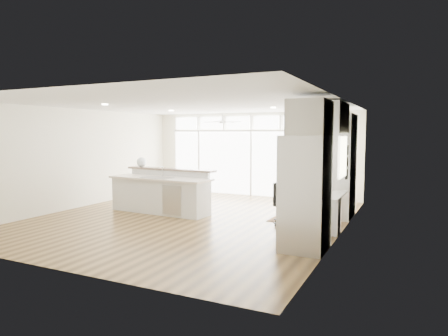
% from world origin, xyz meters
% --- Properties ---
extents(floor, '(7.00, 8.00, 0.02)m').
position_xyz_m(floor, '(0.00, 0.00, -0.01)').
color(floor, '#483116').
rests_on(floor, ground).
extents(ceiling, '(7.00, 8.00, 0.02)m').
position_xyz_m(ceiling, '(0.00, 0.00, 2.70)').
color(ceiling, silver).
rests_on(ceiling, wall_back).
extents(wall_back, '(7.00, 0.04, 2.70)m').
position_xyz_m(wall_back, '(0.00, 4.00, 1.35)').
color(wall_back, white).
rests_on(wall_back, floor).
extents(wall_front, '(7.00, 0.04, 2.70)m').
position_xyz_m(wall_front, '(0.00, -4.00, 1.35)').
color(wall_front, white).
rests_on(wall_front, floor).
extents(wall_left, '(0.04, 8.00, 2.70)m').
position_xyz_m(wall_left, '(-3.50, 0.00, 1.35)').
color(wall_left, white).
rests_on(wall_left, floor).
extents(wall_right, '(0.04, 8.00, 2.70)m').
position_xyz_m(wall_right, '(3.50, 0.00, 1.35)').
color(wall_right, white).
rests_on(wall_right, floor).
extents(glass_wall, '(5.80, 0.06, 2.08)m').
position_xyz_m(glass_wall, '(0.00, 3.94, 1.05)').
color(glass_wall, white).
rests_on(glass_wall, wall_back).
extents(transom_row, '(5.90, 0.06, 0.40)m').
position_xyz_m(transom_row, '(0.00, 3.94, 2.38)').
color(transom_row, white).
rests_on(transom_row, wall_back).
extents(desk_window, '(0.04, 0.85, 0.85)m').
position_xyz_m(desk_window, '(3.46, 0.30, 1.55)').
color(desk_window, white).
rests_on(desk_window, wall_right).
extents(ceiling_fan, '(1.16, 1.16, 0.32)m').
position_xyz_m(ceiling_fan, '(-0.50, 2.80, 2.48)').
color(ceiling_fan, silver).
rests_on(ceiling_fan, ceiling).
extents(recessed_lights, '(3.40, 3.00, 0.02)m').
position_xyz_m(recessed_lights, '(0.00, 0.20, 2.68)').
color(recessed_lights, white).
rests_on(recessed_lights, ceiling).
extents(oven_cabinet, '(0.64, 1.20, 2.50)m').
position_xyz_m(oven_cabinet, '(3.17, 1.80, 1.25)').
color(oven_cabinet, silver).
rests_on(oven_cabinet, floor).
extents(desk_nook, '(0.72, 1.30, 0.76)m').
position_xyz_m(desk_nook, '(3.13, 0.30, 0.38)').
color(desk_nook, silver).
rests_on(desk_nook, floor).
extents(upper_cabinets, '(0.64, 1.30, 0.64)m').
position_xyz_m(upper_cabinets, '(3.17, 0.30, 2.35)').
color(upper_cabinets, silver).
rests_on(upper_cabinets, wall_right).
extents(refrigerator, '(0.76, 0.90, 2.00)m').
position_xyz_m(refrigerator, '(3.11, -1.35, 1.00)').
color(refrigerator, '#B2B3B7').
rests_on(refrigerator, floor).
extents(fridge_cabinet, '(0.64, 0.90, 0.60)m').
position_xyz_m(fridge_cabinet, '(3.17, -1.35, 2.30)').
color(fridge_cabinet, silver).
rests_on(fridge_cabinet, wall_right).
extents(framed_photos, '(0.06, 0.22, 0.80)m').
position_xyz_m(framed_photos, '(3.46, 0.92, 1.40)').
color(framed_photos, black).
rests_on(framed_photos, wall_right).
extents(kitchen_island, '(2.85, 1.22, 1.11)m').
position_xyz_m(kitchen_island, '(-1.07, 0.28, 0.55)').
color(kitchen_island, silver).
rests_on(kitchen_island, floor).
extents(rug, '(0.89, 0.66, 0.01)m').
position_xyz_m(rug, '(2.20, 0.77, 0.01)').
color(rug, '#382112').
rests_on(rug, floor).
extents(office_chair, '(0.60, 0.58, 0.93)m').
position_xyz_m(office_chair, '(2.29, 0.32, 0.47)').
color(office_chair, black).
rests_on(office_chair, floor).
extents(fishbowl, '(0.28, 0.28, 0.27)m').
position_xyz_m(fishbowl, '(-1.99, 0.74, 1.24)').
color(fishbowl, silver).
rests_on(fishbowl, kitchen_island).
extents(monitor, '(0.13, 0.46, 0.38)m').
position_xyz_m(monitor, '(3.05, 0.30, 0.95)').
color(monitor, black).
rests_on(monitor, desk_nook).
extents(keyboard, '(0.13, 0.31, 0.02)m').
position_xyz_m(keyboard, '(2.88, 0.30, 0.77)').
color(keyboard, white).
rests_on(keyboard, desk_nook).
extents(potted_plant, '(0.27, 0.30, 0.21)m').
position_xyz_m(potted_plant, '(3.17, 1.80, 2.60)').
color(potted_plant, '#31622A').
rests_on(potted_plant, oven_cabinet).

